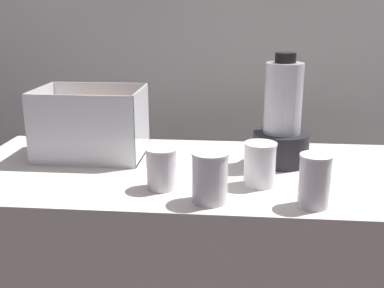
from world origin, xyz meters
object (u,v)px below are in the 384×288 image
object	(u,v)px
juice_cup_beet_middle	(260,166)
juice_cup_carrot_right	(314,184)
carrot_display_bin	(90,135)
blender_pitcher	(282,123)
juice_cup_pomegranate_far_left	(162,171)
juice_cup_orange_left	(210,180)

from	to	relation	value
juice_cup_beet_middle	juice_cup_carrot_right	distance (m)	0.18
carrot_display_bin	juice_cup_beet_middle	distance (m)	0.59
blender_pitcher	juice_cup_beet_middle	world-z (taller)	blender_pitcher
juice_cup_beet_middle	juice_cup_carrot_right	world-z (taller)	juice_cup_carrot_right
juice_cup_pomegranate_far_left	juice_cup_orange_left	distance (m)	0.16
blender_pitcher	juice_cup_carrot_right	distance (m)	0.34
carrot_display_bin	juice_cup_beet_middle	xyz separation A→B (m)	(0.54, -0.22, -0.01)
juice_cup_beet_middle	juice_cup_carrot_right	bearing A→B (deg)	-46.22
blender_pitcher	juice_cup_beet_middle	xyz separation A→B (m)	(-0.07, -0.19, -0.07)
juice_cup_pomegranate_far_left	juice_cup_carrot_right	distance (m)	0.40
carrot_display_bin	juice_cup_pomegranate_far_left	xyz separation A→B (m)	(0.28, -0.27, -0.02)
carrot_display_bin	juice_cup_orange_left	size ratio (longest dim) A/B	2.59
blender_pitcher	juice_cup_orange_left	distance (m)	0.39
juice_cup_beet_middle	juice_cup_orange_left	bearing A→B (deg)	-135.44
juice_cup_orange_left	juice_cup_beet_middle	xyz separation A→B (m)	(0.13, 0.13, -0.00)
juice_cup_pomegranate_far_left	blender_pitcher	bearing A→B (deg)	35.81
juice_cup_pomegranate_far_left	juice_cup_carrot_right	bearing A→B (deg)	-11.96
juice_cup_pomegranate_far_left	juice_cup_beet_middle	world-z (taller)	juice_cup_beet_middle
juice_cup_pomegranate_far_left	juice_cup_beet_middle	size ratio (longest dim) A/B	0.93
juice_cup_pomegranate_far_left	juice_cup_orange_left	xyz separation A→B (m)	(0.13, -0.08, 0.01)
juice_cup_carrot_right	carrot_display_bin	bearing A→B (deg)	152.37
juice_cup_orange_left	carrot_display_bin	bearing A→B (deg)	140.02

